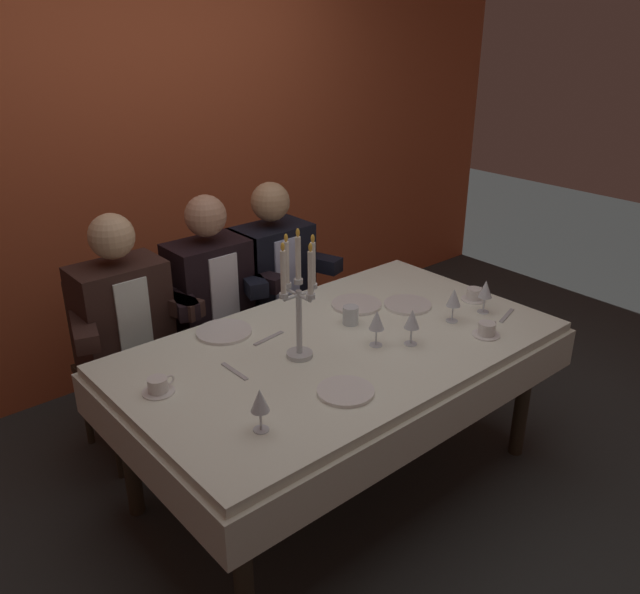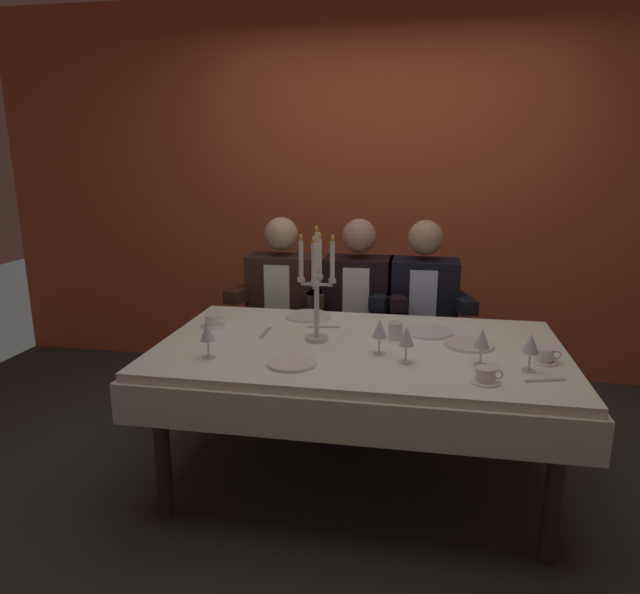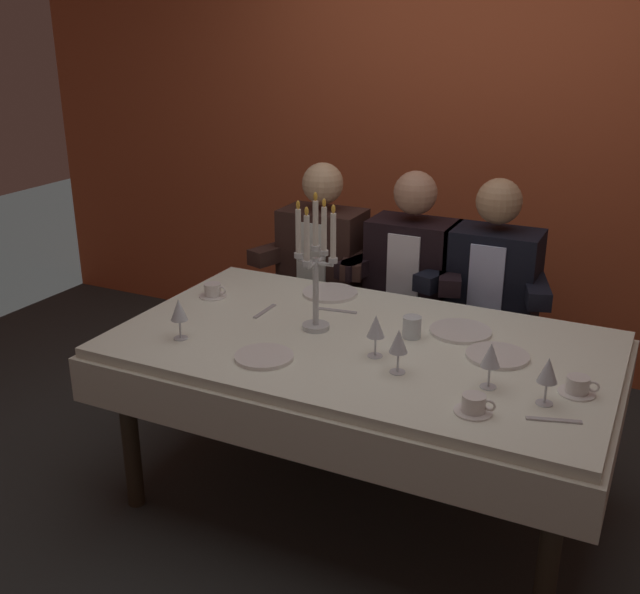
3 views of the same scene
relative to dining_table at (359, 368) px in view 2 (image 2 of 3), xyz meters
name	(u,v)px [view 2 (image 2 of 3)]	position (x,y,z in m)	size (l,w,h in m)	color
ground_plane	(357,482)	(0.00, 0.00, -0.62)	(12.00, 12.00, 0.00)	#2F3333
back_wall	(386,192)	(0.00, 1.66, 0.73)	(6.00, 0.12, 2.70)	#C1532F
dining_table	(359,368)	(0.00, 0.00, 0.00)	(1.94, 1.14, 0.74)	white
candelabra	(317,288)	(-0.21, 0.02, 0.38)	(0.19, 0.19, 0.56)	silver
dinner_plate_0	(469,344)	(0.51, 0.07, 0.13)	(0.23, 0.23, 0.01)	white
dinner_plate_1	(308,316)	(-0.33, 0.41, 0.13)	(0.25, 0.25, 0.01)	white
dinner_plate_2	(428,332)	(0.32, 0.24, 0.13)	(0.25, 0.25, 0.01)	white
dinner_plate_3	(292,363)	(-0.26, -0.31, 0.13)	(0.22, 0.22, 0.01)	white
wine_glass_0	(380,330)	(0.10, -0.12, 0.23)	(0.07, 0.07, 0.16)	silver
wine_glass_1	(407,337)	(0.22, -0.21, 0.24)	(0.07, 0.07, 0.16)	silver
wine_glass_2	(482,340)	(0.54, -0.18, 0.23)	(0.07, 0.07, 0.16)	silver
wine_glass_3	(207,333)	(-0.64, -0.30, 0.24)	(0.07, 0.07, 0.16)	silver
wine_glass_4	(531,344)	(0.73, -0.21, 0.24)	(0.07, 0.07, 0.16)	silver
water_tumbler_0	(396,331)	(0.16, 0.11, 0.16)	(0.07, 0.07, 0.09)	silver
coffee_cup_0	(485,376)	(0.54, -0.37, 0.15)	(0.13, 0.12, 0.06)	white
coffee_cup_1	(213,321)	(-0.79, 0.15, 0.15)	(0.13, 0.12, 0.06)	white
coffee_cup_2	(545,356)	(0.82, -0.09, 0.15)	(0.13, 0.12, 0.06)	white
fork_0	(545,380)	(0.78, -0.31, 0.12)	(0.17, 0.02, 0.01)	#B7B7BC
fork_1	(324,327)	(-0.21, 0.23, 0.12)	(0.17, 0.02, 0.01)	#B7B7BC
fork_2	(265,332)	(-0.49, 0.09, 0.12)	(0.17, 0.02, 0.01)	#B7B7BC
seated_diner_0	(283,296)	(-0.60, 0.89, 0.11)	(0.63, 0.48, 1.24)	#332C1F
seated_diner_1	(358,299)	(-0.11, 0.89, 0.11)	(0.63, 0.48, 1.24)	#332C1F
seated_diner_2	(423,302)	(0.29, 0.89, 0.11)	(0.63, 0.48, 1.24)	#332C1F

